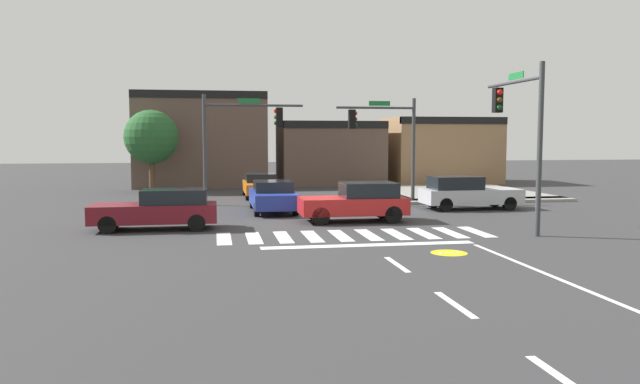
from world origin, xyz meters
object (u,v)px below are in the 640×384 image
at_px(car_maroon, 159,209).
at_px(car_silver, 467,193).
at_px(roadside_tree, 151,137).
at_px(traffic_signal_northwest, 240,130).
at_px(car_blue, 273,196).
at_px(car_orange, 260,185).
at_px(traffic_signal_southeast, 520,120).
at_px(car_red, 357,202).
at_px(traffic_signal_northeast, 386,132).

height_order(car_maroon, car_silver, car_silver).
bearing_deg(roadside_tree, traffic_signal_northwest, -57.80).
height_order(car_blue, roadside_tree, roadside_tree).
bearing_deg(car_orange, car_blue, 0.31).
bearing_deg(car_blue, traffic_signal_southeast, 49.51).
bearing_deg(traffic_signal_southeast, roadside_tree, 38.51).
height_order(traffic_signal_southeast, car_maroon, traffic_signal_southeast).
distance_m(car_red, car_blue, 4.84).
bearing_deg(car_maroon, traffic_signal_northeast, -145.26).
distance_m(traffic_signal_southeast, car_maroon, 13.44).
distance_m(traffic_signal_southeast, traffic_signal_northeast, 9.97).
xyz_separation_m(car_silver, roadside_tree, (-15.41, 11.83, 2.60)).
relative_size(traffic_signal_northwest, car_red, 1.30).
bearing_deg(traffic_signal_northeast, car_blue, 24.03).
relative_size(traffic_signal_northwest, roadside_tree, 1.09).
xyz_separation_m(car_red, car_blue, (-3.01, 3.79, -0.08)).
bearing_deg(car_orange, car_maroon, -21.46).
distance_m(traffic_signal_northeast, traffic_signal_northwest, 7.35).
relative_size(traffic_signal_northwest, car_orange, 1.26).
distance_m(car_blue, roadside_tree, 13.24).
distance_m(car_maroon, roadside_tree, 16.29).
xyz_separation_m(traffic_signal_southeast, traffic_signal_northwest, (-9.55, 10.34, -0.24)).
distance_m(traffic_signal_northeast, car_blue, 7.20).
bearing_deg(car_orange, roadside_tree, -124.82).
bearing_deg(traffic_signal_northeast, roadside_tree, -34.90).
relative_size(car_red, car_silver, 0.93).
xyz_separation_m(car_blue, car_silver, (9.06, -0.53, 0.06)).
relative_size(traffic_signal_northeast, traffic_signal_northwest, 0.98).
bearing_deg(car_orange, traffic_signal_northwest, -19.50).
relative_size(car_red, car_orange, 0.97).
bearing_deg(traffic_signal_southeast, car_blue, 49.51).
bearing_deg(traffic_signal_southeast, traffic_signal_northwest, 42.74).
height_order(car_silver, roadside_tree, roadside_tree).
bearing_deg(car_blue, traffic_signal_northwest, -158.28).
distance_m(car_blue, car_maroon, 6.55).
relative_size(traffic_signal_northeast, car_blue, 1.16).
height_order(car_orange, car_silver, car_silver).
relative_size(car_blue, roadside_tree, 0.92).
distance_m(car_blue, car_orange, 6.91).
height_order(traffic_signal_northwest, car_orange, traffic_signal_northwest).
relative_size(traffic_signal_northeast, car_silver, 1.17).
height_order(traffic_signal_northeast, car_red, traffic_signal_northeast).
bearing_deg(car_maroon, roadside_tree, -83.70).
height_order(car_red, car_silver, car_red).
xyz_separation_m(traffic_signal_northwest, car_orange, (1.28, 3.61, -3.06)).
bearing_deg(traffic_signal_southeast, car_orange, 30.68).
distance_m(traffic_signal_southeast, traffic_signal_northwest, 14.08).
xyz_separation_m(traffic_signal_northeast, car_silver, (3.05, -3.21, -2.85)).
relative_size(traffic_signal_northwest, car_maroon, 1.22).
distance_m(traffic_signal_northwest, car_orange, 4.90).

